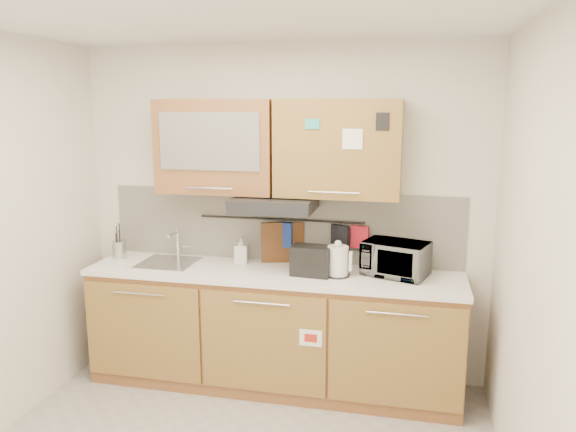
% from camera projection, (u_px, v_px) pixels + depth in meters
% --- Properties ---
extents(ceiling, '(3.20, 3.20, 0.00)m').
position_uv_depth(ceiling, '(211.00, 9.00, 2.73)').
color(ceiling, white).
rests_on(ceiling, wall_back).
extents(wall_back, '(3.20, 0.00, 3.20)m').
position_uv_depth(wall_back, '(282.00, 213.00, 4.42)').
color(wall_back, silver).
rests_on(wall_back, ground).
extents(wall_right, '(0.00, 3.00, 3.00)m').
position_uv_depth(wall_right, '(539.00, 287.00, 2.64)').
color(wall_right, silver).
rests_on(wall_right, ground).
extents(base_cabinet, '(2.80, 0.64, 0.88)m').
position_uv_depth(base_cabinet, '(273.00, 335.00, 4.30)').
color(base_cabinet, '#986436').
rests_on(base_cabinet, floor).
extents(countertop, '(2.82, 0.62, 0.04)m').
position_uv_depth(countertop, '(273.00, 273.00, 4.20)').
color(countertop, white).
rests_on(countertop, base_cabinet).
extents(backsplash, '(2.80, 0.02, 0.56)m').
position_uv_depth(backsplash, '(282.00, 226.00, 4.43)').
color(backsplash, silver).
rests_on(backsplash, countertop).
extents(upper_cabinets, '(1.82, 0.37, 0.70)m').
position_uv_depth(upper_cabinets, '(276.00, 147.00, 4.15)').
color(upper_cabinets, '#986436').
rests_on(upper_cabinets, wall_back).
extents(range_hood, '(0.60, 0.46, 0.10)m').
position_uv_depth(range_hood, '(274.00, 204.00, 4.16)').
color(range_hood, black).
rests_on(range_hood, upper_cabinets).
extents(sink, '(0.42, 0.40, 0.26)m').
position_uv_depth(sink, '(168.00, 263.00, 4.40)').
color(sink, silver).
rests_on(sink, countertop).
extents(utensil_rail, '(1.30, 0.02, 0.02)m').
position_uv_depth(utensil_rail, '(281.00, 219.00, 4.38)').
color(utensil_rail, black).
rests_on(utensil_rail, backsplash).
extents(utensil_crock, '(0.13, 0.13, 0.28)m').
position_uv_depth(utensil_crock, '(119.00, 249.00, 4.54)').
color(utensil_crock, '#A8A9AD').
rests_on(utensil_crock, countertop).
extents(kettle, '(0.19, 0.17, 0.27)m').
position_uv_depth(kettle, '(338.00, 262.00, 4.05)').
color(kettle, silver).
rests_on(kettle, countertop).
extents(toaster, '(0.30, 0.20, 0.22)m').
position_uv_depth(toaster, '(312.00, 260.00, 4.07)').
color(toaster, black).
rests_on(toaster, countertop).
extents(microwave, '(0.52, 0.43, 0.25)m').
position_uv_depth(microwave, '(396.00, 259.00, 4.07)').
color(microwave, '#999999').
rests_on(microwave, countertop).
extents(soap_bottle, '(0.11, 0.11, 0.22)m').
position_uv_depth(soap_bottle, '(241.00, 249.00, 4.39)').
color(soap_bottle, '#999999').
rests_on(soap_bottle, countertop).
extents(cutting_board, '(0.33, 0.12, 0.42)m').
position_uv_depth(cutting_board, '(283.00, 248.00, 4.41)').
color(cutting_board, brown).
rests_on(cutting_board, utensil_rail).
extents(oven_mitt, '(0.12, 0.05, 0.20)m').
position_uv_depth(oven_mitt, '(285.00, 235.00, 4.38)').
color(oven_mitt, navy).
rests_on(oven_mitt, utensil_rail).
extents(dark_pouch, '(0.15, 0.10, 0.23)m').
position_uv_depth(dark_pouch, '(340.00, 240.00, 4.29)').
color(dark_pouch, black).
rests_on(dark_pouch, utensil_rail).
extents(pot_holder, '(0.14, 0.06, 0.17)m').
position_uv_depth(pot_holder, '(360.00, 237.00, 4.25)').
color(pot_holder, red).
rests_on(pot_holder, utensil_rail).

